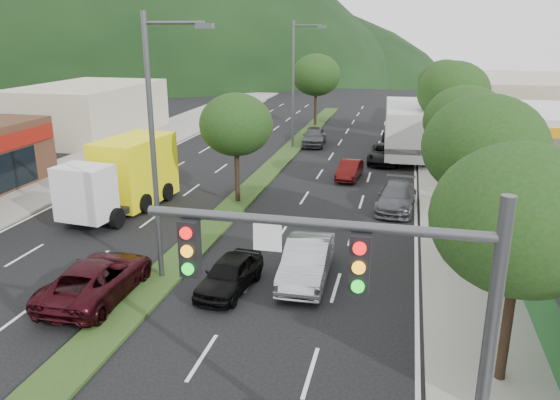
% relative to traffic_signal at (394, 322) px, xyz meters
% --- Properties ---
extents(sidewalk_right, '(5.00, 90.00, 0.15)m').
position_rel_traffic_signal_xyz_m(sidewalk_right, '(3.47, 26.54, -4.57)').
color(sidewalk_right, gray).
rests_on(sidewalk_right, ground).
extents(sidewalk_left, '(6.00, 90.00, 0.15)m').
position_rel_traffic_signal_xyz_m(sidewalk_left, '(-22.03, 26.54, -4.57)').
color(sidewalk_left, gray).
rests_on(sidewalk_left, ground).
extents(median, '(1.60, 56.00, 0.12)m').
position_rel_traffic_signal_xyz_m(median, '(-9.03, 29.54, -4.59)').
color(median, '#1E3312').
rests_on(median, ground).
extents(traffic_signal, '(6.12, 0.40, 7.00)m').
position_rel_traffic_signal_xyz_m(traffic_signal, '(0.00, 0.00, 0.00)').
color(traffic_signal, '#47494C').
rests_on(traffic_signal, ground).
extents(bldg_left_far, '(9.00, 14.00, 4.60)m').
position_rel_traffic_signal_xyz_m(bldg_left_far, '(-28.03, 35.54, -2.35)').
color(bldg_left_far, beige).
rests_on(bldg_left_far, ground).
extents(bldg_right_far, '(10.00, 16.00, 5.20)m').
position_rel_traffic_signal_xyz_m(bldg_right_far, '(10.47, 45.54, -2.05)').
color(bldg_right_far, beige).
rests_on(bldg_right_far, ground).
extents(hill_far, '(176.00, 132.00, 82.00)m').
position_rel_traffic_signal_xyz_m(hill_far, '(-89.03, 111.54, -4.65)').
color(hill_far, black).
rests_on(hill_far, ground).
extents(tree_r_a, '(4.60, 4.60, 6.63)m').
position_rel_traffic_signal_xyz_m(tree_r_a, '(2.97, 5.54, 0.17)').
color(tree_r_a, black).
rests_on(tree_r_a, sidewalk_right).
extents(tree_r_b, '(4.80, 4.80, 6.94)m').
position_rel_traffic_signal_xyz_m(tree_r_b, '(2.97, 13.54, 0.39)').
color(tree_r_b, black).
rests_on(tree_r_b, sidewalk_right).
extents(tree_r_c, '(4.40, 4.40, 6.48)m').
position_rel_traffic_signal_xyz_m(tree_r_c, '(2.97, 21.54, 0.10)').
color(tree_r_c, black).
rests_on(tree_r_c, sidewalk_right).
extents(tree_r_d, '(5.00, 5.00, 7.17)m').
position_rel_traffic_signal_xyz_m(tree_r_d, '(2.97, 31.54, 0.54)').
color(tree_r_d, black).
rests_on(tree_r_d, sidewalk_right).
extents(tree_r_e, '(4.60, 4.60, 6.71)m').
position_rel_traffic_signal_xyz_m(tree_r_e, '(2.97, 41.54, 0.25)').
color(tree_r_e, black).
rests_on(tree_r_e, sidewalk_right).
extents(tree_med_near, '(4.00, 4.00, 6.02)m').
position_rel_traffic_signal_xyz_m(tree_med_near, '(-9.03, 19.54, -0.22)').
color(tree_med_near, black).
rests_on(tree_med_near, median).
extents(tree_med_far, '(4.80, 4.80, 6.94)m').
position_rel_traffic_signal_xyz_m(tree_med_far, '(-9.03, 45.54, 0.36)').
color(tree_med_far, black).
rests_on(tree_med_far, median).
extents(streetlight_near, '(2.60, 0.25, 10.00)m').
position_rel_traffic_signal_xyz_m(streetlight_near, '(-8.82, 9.54, 0.94)').
color(streetlight_near, '#47494C').
rests_on(streetlight_near, ground).
extents(streetlight_mid, '(2.60, 0.25, 10.00)m').
position_rel_traffic_signal_xyz_m(streetlight_mid, '(-8.82, 34.54, 0.94)').
color(streetlight_mid, '#47494C').
rests_on(streetlight_mid, ground).
extents(sedan_silver, '(1.79, 4.81, 1.57)m').
position_rel_traffic_signal_xyz_m(sedan_silver, '(-3.45, 10.70, -3.86)').
color(sedan_silver, '#A6A9AE').
rests_on(sedan_silver, ground).
extents(suv_maroon, '(2.55, 5.35, 1.47)m').
position_rel_traffic_signal_xyz_m(suv_maroon, '(-10.61, 7.55, -3.91)').
color(suv_maroon, black).
rests_on(suv_maroon, ground).
extents(car_queue_a, '(1.95, 3.97, 1.30)m').
position_rel_traffic_signal_xyz_m(car_queue_a, '(-6.09, 9.18, -3.99)').
color(car_queue_a, black).
rests_on(car_queue_a, ground).
extents(car_queue_b, '(2.26, 4.89, 1.38)m').
position_rel_traffic_signal_xyz_m(car_queue_b, '(-0.29, 20.42, -3.95)').
color(car_queue_b, '#4A4A4F').
rests_on(car_queue_b, ground).
extents(car_queue_c, '(1.55, 3.70, 1.19)m').
position_rel_traffic_signal_xyz_m(car_queue_c, '(-3.46, 26.11, -4.05)').
color(car_queue_c, '#4A0D0C').
rests_on(car_queue_c, ground).
extents(car_queue_d, '(2.45, 4.91, 1.34)m').
position_rel_traffic_signal_xyz_m(car_queue_d, '(-1.43, 31.11, -3.98)').
color(car_queue_d, black).
rests_on(car_queue_d, ground).
extents(car_queue_e, '(2.14, 4.58, 1.52)m').
position_rel_traffic_signal_xyz_m(car_queue_e, '(-7.53, 36.11, -3.89)').
color(car_queue_e, '#434247').
rests_on(car_queue_e, ground).
extents(box_truck, '(3.58, 7.80, 3.73)m').
position_rel_traffic_signal_xyz_m(box_truck, '(-14.58, 17.21, -2.88)').
color(box_truck, silver).
rests_on(box_truck, ground).
extents(motorhome, '(3.60, 10.25, 3.88)m').
position_rel_traffic_signal_xyz_m(motorhome, '(-0.18, 33.90, -2.57)').
color(motorhome, '#BDBDBD').
rests_on(motorhome, ground).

